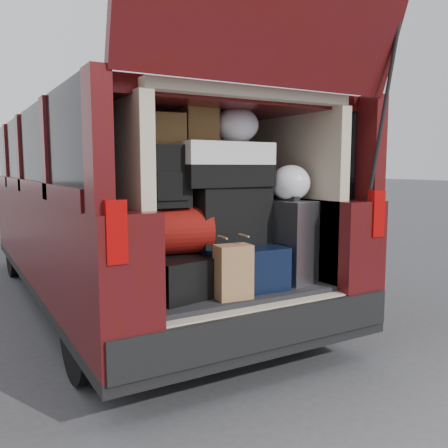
{
  "coord_description": "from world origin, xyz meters",
  "views": [
    {
      "loc": [
        -1.52,
        -2.46,
        1.32
      ],
      "look_at": [
        0.03,
        0.2,
        0.95
      ],
      "focal_mm": 38.0,
      "sensor_mm": 36.0,
      "label": 1
    }
  ],
  "objects_px": {
    "black_hardshell": "(170,273)",
    "silver_roller": "(287,241)",
    "backpack": "(167,176)",
    "twotone_duffel": "(222,165)",
    "red_duffel": "(173,231)",
    "navy_hardshell": "(233,264)",
    "kraft_bag": "(233,272)",
    "black_soft_case": "(227,215)"
  },
  "relations": [
    {
      "from": "black_hardshell",
      "to": "silver_roller",
      "type": "bearing_deg",
      "value": -20.62
    },
    {
      "from": "backpack",
      "to": "twotone_duffel",
      "type": "xyz_separation_m",
      "value": [
        0.39,
        0.02,
        0.07
      ]
    },
    {
      "from": "silver_roller",
      "to": "red_duffel",
      "type": "xyz_separation_m",
      "value": [
        -0.78,
        0.12,
        0.11
      ]
    },
    {
      "from": "black_hardshell",
      "to": "navy_hardshell",
      "type": "xyz_separation_m",
      "value": [
        0.43,
        -0.03,
        0.02
      ]
    },
    {
      "from": "twotone_duffel",
      "to": "kraft_bag",
      "type": "bearing_deg",
      "value": -111.14
    },
    {
      "from": "navy_hardshell",
      "to": "black_soft_case",
      "type": "distance_m",
      "value": 0.33
    },
    {
      "from": "red_duffel",
      "to": "backpack",
      "type": "height_order",
      "value": "backpack"
    },
    {
      "from": "navy_hardshell",
      "to": "black_soft_case",
      "type": "xyz_separation_m",
      "value": [
        -0.02,
        0.04,
        0.32
      ]
    },
    {
      "from": "kraft_bag",
      "to": "backpack",
      "type": "relative_size",
      "value": 0.86
    },
    {
      "from": "red_duffel",
      "to": "black_hardshell",
      "type": "bearing_deg",
      "value": 173.14
    },
    {
      "from": "navy_hardshell",
      "to": "black_hardshell",
      "type": "bearing_deg",
      "value": 179.07
    },
    {
      "from": "black_hardshell",
      "to": "kraft_bag",
      "type": "distance_m",
      "value": 0.42
    },
    {
      "from": "backpack",
      "to": "silver_roller",
      "type": "bearing_deg",
      "value": -2.93
    },
    {
      "from": "backpack",
      "to": "black_soft_case",
      "type": "bearing_deg",
      "value": 9.09
    },
    {
      "from": "silver_roller",
      "to": "backpack",
      "type": "xyz_separation_m",
      "value": [
        -0.82,
        0.11,
        0.44
      ]
    },
    {
      "from": "black_hardshell",
      "to": "twotone_duffel",
      "type": "relative_size",
      "value": 0.95
    },
    {
      "from": "black_hardshell",
      "to": "navy_hardshell",
      "type": "relative_size",
      "value": 0.96
    },
    {
      "from": "red_duffel",
      "to": "twotone_duffel",
      "type": "bearing_deg",
      "value": 10.15
    },
    {
      "from": "silver_roller",
      "to": "twotone_duffel",
      "type": "height_order",
      "value": "twotone_duffel"
    },
    {
      "from": "navy_hardshell",
      "to": "twotone_duffel",
      "type": "height_order",
      "value": "twotone_duffel"
    },
    {
      "from": "backpack",
      "to": "twotone_duffel",
      "type": "bearing_deg",
      "value": 7.45
    },
    {
      "from": "black_hardshell",
      "to": "black_soft_case",
      "type": "relative_size",
      "value": 1.14
    },
    {
      "from": "navy_hardshell",
      "to": "red_duffel",
      "type": "height_order",
      "value": "red_duffel"
    },
    {
      "from": "kraft_bag",
      "to": "black_soft_case",
      "type": "xyz_separation_m",
      "value": [
        0.15,
        0.33,
        0.3
      ]
    },
    {
      "from": "black_soft_case",
      "to": "backpack",
      "type": "relative_size",
      "value": 1.4
    },
    {
      "from": "navy_hardshell",
      "to": "twotone_duffel",
      "type": "distance_m",
      "value": 0.65
    },
    {
      "from": "silver_roller",
      "to": "black_soft_case",
      "type": "distance_m",
      "value": 0.45
    },
    {
      "from": "red_duffel",
      "to": "black_soft_case",
      "type": "distance_m",
      "value": 0.4
    },
    {
      "from": "black_soft_case",
      "to": "backpack",
      "type": "distance_m",
      "value": 0.51
    },
    {
      "from": "kraft_bag",
      "to": "backpack",
      "type": "distance_m",
      "value": 0.69
    },
    {
      "from": "navy_hardshell",
      "to": "silver_roller",
      "type": "relative_size",
      "value": 1.13
    },
    {
      "from": "silver_roller",
      "to": "backpack",
      "type": "relative_size",
      "value": 1.47
    },
    {
      "from": "black_soft_case",
      "to": "silver_roller",
      "type": "bearing_deg",
      "value": -23.88
    },
    {
      "from": "kraft_bag",
      "to": "red_duffel",
      "type": "height_order",
      "value": "red_duffel"
    },
    {
      "from": "silver_roller",
      "to": "red_duffel",
      "type": "relative_size",
      "value": 1.22
    },
    {
      "from": "black_soft_case",
      "to": "twotone_duffel",
      "type": "bearing_deg",
      "value": -166.32
    },
    {
      "from": "navy_hardshell",
      "to": "red_duffel",
      "type": "bearing_deg",
      "value": 179.78
    },
    {
      "from": "silver_roller",
      "to": "red_duffel",
      "type": "distance_m",
      "value": 0.8
    },
    {
      "from": "black_hardshell",
      "to": "kraft_bag",
      "type": "relative_size",
      "value": 1.85
    },
    {
      "from": "kraft_bag",
      "to": "twotone_duffel",
      "type": "bearing_deg",
      "value": 77.06
    },
    {
      "from": "black_hardshell",
      "to": "twotone_duffel",
      "type": "distance_m",
      "value": 0.76
    },
    {
      "from": "black_hardshell",
      "to": "navy_hardshell",
      "type": "bearing_deg",
      "value": -15.63
    }
  ]
}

